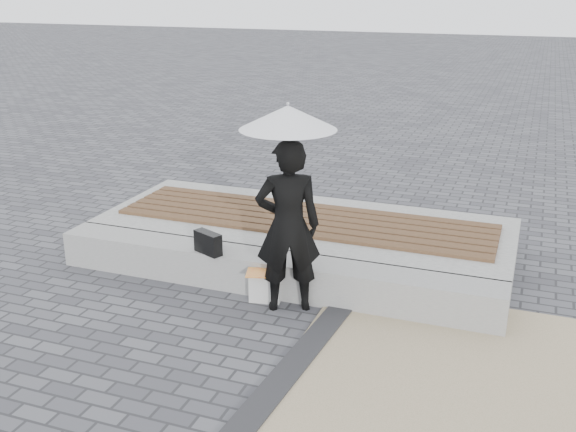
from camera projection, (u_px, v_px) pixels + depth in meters
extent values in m
plane|color=#4F5055|center=(201.00, 362.00, 5.99)|extent=(80.00, 80.00, 0.00)
cube|color=#28282A|center=(257.00, 410.00, 5.29)|extent=(0.61, 5.20, 0.04)
cube|color=#999995|center=(268.00, 273.00, 7.34)|extent=(5.00, 0.45, 0.40)
cube|color=#AAAAA4|center=(305.00, 236.00, 8.40)|extent=(5.00, 2.00, 0.40)
imported|color=black|center=(288.00, 226.00, 6.71)|extent=(0.77, 0.66, 1.79)
cylinder|color=silver|center=(288.00, 177.00, 6.54)|extent=(0.02, 0.02, 0.94)
cone|color=silver|center=(288.00, 117.00, 6.35)|extent=(0.94, 0.94, 0.23)
sphere|color=silver|center=(288.00, 104.00, 6.30)|extent=(0.03, 0.03, 0.03)
cube|color=black|center=(208.00, 243.00, 7.30)|extent=(0.36, 0.25, 0.24)
cube|color=silver|center=(265.00, 286.00, 7.08)|extent=(0.34, 0.19, 0.34)
cube|color=red|center=(263.00, 273.00, 6.97)|extent=(0.40, 0.34, 0.01)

